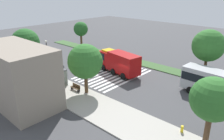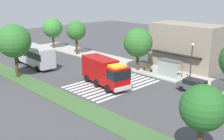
% 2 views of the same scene
% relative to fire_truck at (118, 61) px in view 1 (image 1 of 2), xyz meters
% --- Properties ---
extents(ground_plane, '(120.00, 120.00, 0.00)m').
position_rel_fire_truck_xyz_m(ground_plane, '(-2.63, 1.22, -2.07)').
color(ground_plane, '#424244').
extents(sidewalk, '(60.00, 5.49, 0.14)m').
position_rel_fire_truck_xyz_m(sidewalk, '(-2.63, 10.63, -2.00)').
color(sidewalk, '#ADA89E').
rests_on(sidewalk, ground_plane).
extents(median_strip, '(60.00, 3.00, 0.14)m').
position_rel_fire_truck_xyz_m(median_strip, '(-2.63, -6.94, -2.00)').
color(median_strip, '#3D6033').
rests_on(median_strip, ground_plane).
extents(crosswalk, '(7.65, 12.00, 0.01)m').
position_rel_fire_truck_xyz_m(crosswalk, '(0.05, 1.22, -2.06)').
color(crosswalk, silver).
rests_on(crosswalk, ground_plane).
extents(fire_truck, '(8.74, 3.93, 3.71)m').
position_rel_fire_truck_xyz_m(fire_truck, '(0.00, 0.00, 0.00)').
color(fire_truck, '#A50C0C').
rests_on(fire_truck, ground_plane).
extents(parked_car_west, '(4.84, 2.17, 1.64)m').
position_rel_fire_truck_xyz_m(parked_car_west, '(9.82, 6.69, -1.22)').
color(parked_car_west, '#474C51').
rests_on(parked_car_west, ground_plane).
extents(parked_car_mid, '(4.37, 2.15, 1.72)m').
position_rel_fire_truck_xyz_m(parked_car_mid, '(21.58, 6.69, -1.18)').
color(parked_car_mid, navy).
rests_on(parked_car_mid, ground_plane).
extents(transit_bus, '(10.93, 3.25, 3.61)m').
position_rel_fire_truck_xyz_m(transit_bus, '(-16.41, -1.78, 0.07)').
color(transit_bus, '#B2B2B7').
rests_on(transit_bus, ground_plane).
extents(bus_stop_shelter, '(3.50, 1.40, 2.46)m').
position_rel_fire_truck_xyz_m(bus_stop_shelter, '(3.69, 9.48, -0.18)').
color(bus_stop_shelter, '#4C4C51').
rests_on(bus_stop_shelter, sidewalk).
extents(bench_near_shelter, '(1.60, 0.50, 0.90)m').
position_rel_fire_truck_xyz_m(bench_near_shelter, '(-0.31, 9.47, -1.48)').
color(bench_near_shelter, '#4C3823').
rests_on(bench_near_shelter, sidewalk).
extents(street_lamp, '(0.36, 0.36, 5.77)m').
position_rel_fire_truck_xyz_m(street_lamp, '(7.88, 8.49, 1.50)').
color(street_lamp, '#2D2D30').
rests_on(street_lamp, sidewalk).
extents(storefront_building, '(11.51, 6.55, 7.37)m').
position_rel_fire_truck_xyz_m(storefront_building, '(2.31, 16.25, 1.62)').
color(storefront_building, gray).
rests_on(storefront_building, ground_plane).
extents(sidewalk_tree_west, '(3.88, 3.88, 6.72)m').
position_rel_fire_truck_xyz_m(sidewalk_tree_west, '(-18.24, 8.89, 2.81)').
color(sidewalk_tree_west, '#513823').
rests_on(sidewalk_tree_west, sidewalk).
extents(sidewalk_tree_center, '(4.66, 4.66, 6.83)m').
position_rel_fire_truck_xyz_m(sidewalk_tree_center, '(-1.95, 8.89, 2.55)').
color(sidewalk_tree_center, '#513823').
rests_on(sidewalk_tree_center, sidewalk).
extents(sidewalk_tree_far_east, '(4.92, 4.92, 6.94)m').
position_rel_fire_truck_xyz_m(sidewalk_tree_far_east, '(14.08, 8.89, 2.55)').
color(sidewalk_tree_far_east, '#47301E').
rests_on(sidewalk_tree_far_east, sidewalk).
extents(median_tree_far_west, '(4.88, 4.88, 7.86)m').
position_rel_fire_truck_xyz_m(median_tree_far_west, '(-12.01, -6.94, 3.47)').
color(median_tree_far_west, '#47301E').
rests_on(median_tree_far_west, median_strip).
extents(median_tree_west, '(3.40, 3.40, 6.11)m').
position_rel_fire_truck_xyz_m(median_tree_west, '(17.78, -6.94, 2.42)').
color(median_tree_west, '#513823').
rests_on(median_tree_west, median_strip).
extents(fire_hydrant, '(0.28, 0.28, 0.70)m').
position_rel_fire_truck_xyz_m(fire_hydrant, '(-15.77, 8.39, -1.58)').
color(fire_hydrant, gold).
rests_on(fire_hydrant, sidewalk).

